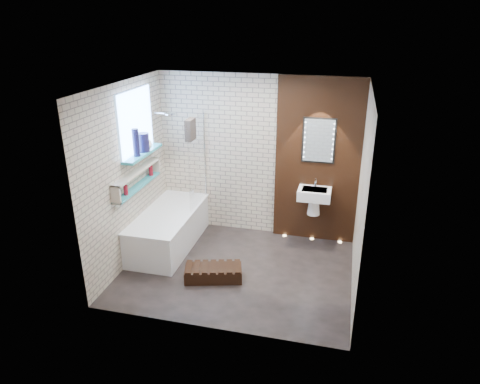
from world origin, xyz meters
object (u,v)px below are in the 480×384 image
(bath_screen, at_px, (197,162))
(walnut_step, at_px, (213,273))
(bathtub, at_px, (169,229))
(washbasin, at_px, (314,197))
(led_mirror, at_px, (319,141))

(bath_screen, xyz_separation_m, walnut_step, (0.60, -1.19, -1.19))
(bathtub, distance_m, washbasin, 2.32)
(bathtub, bearing_deg, led_mirror, 19.78)
(bathtub, distance_m, led_mirror, 2.68)
(bath_screen, xyz_separation_m, led_mirror, (1.82, 0.34, 0.37))
(washbasin, distance_m, walnut_step, 1.97)
(washbasin, bearing_deg, bath_screen, -174.22)
(bath_screen, bearing_deg, washbasin, 5.78)
(walnut_step, bearing_deg, bathtub, 141.90)
(bathtub, distance_m, walnut_step, 1.23)
(washbasin, relative_size, led_mirror, 0.83)
(bath_screen, bearing_deg, bathtub, -128.90)
(bathtub, height_order, walnut_step, bathtub)
(bathtub, height_order, bath_screen, bath_screen)
(bath_screen, bearing_deg, led_mirror, 10.66)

